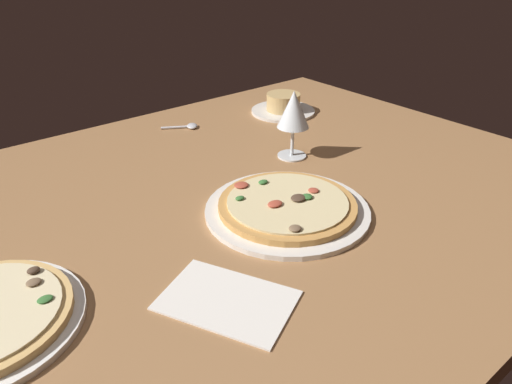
{
  "coord_description": "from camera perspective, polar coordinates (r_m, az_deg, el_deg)",
  "views": [
    {
      "loc": [
        -48.03,
        -67.54,
        50.81
      ],
      "look_at": [
        2.93,
        -5.7,
        7.0
      ],
      "focal_mm": 33.58,
      "sensor_mm": 36.0,
      "label": 1
    }
  ],
  "objects": [
    {
      "name": "pizza_main",
      "position": [
        0.9,
        3.73,
        -1.79
      ],
      "size": [
        31.05,
        31.05,
        3.38
      ],
      "color": "silver",
      "rests_on": "dining_table"
    },
    {
      "name": "dining_table",
      "position": [
        0.96,
        -3.51,
        -1.89
      ],
      "size": [
        150.0,
        110.0,
        4.0
      ],
      "primitive_type": "cube",
      "color": "#996B42",
      "rests_on": "ground"
    },
    {
      "name": "wine_glass_far",
      "position": [
        1.1,
        4.49,
        9.54
      ],
      "size": [
        7.41,
        7.41,
        15.91
      ],
      "color": "silver",
      "rests_on": "dining_table"
    },
    {
      "name": "paper_menu",
      "position": [
        0.71,
        -3.47,
        -12.74
      ],
      "size": [
        19.44,
        22.31,
        0.3
      ],
      "primitive_type": "cube",
      "rotation": [
        0.0,
        0.0,
        0.46
      ],
      "color": "white",
      "rests_on": "dining_table"
    },
    {
      "name": "ramekin_on_saucer",
      "position": [
        1.42,
        3.26,
        10.26
      ],
      "size": [
        18.55,
        18.55,
        5.61
      ],
      "color": "silver",
      "rests_on": "dining_table"
    },
    {
      "name": "spoon",
      "position": [
        1.32,
        -8.11,
        7.76
      ],
      "size": [
        9.61,
        6.96,
        1.0
      ],
      "color": "silver",
      "rests_on": "dining_table"
    }
  ]
}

